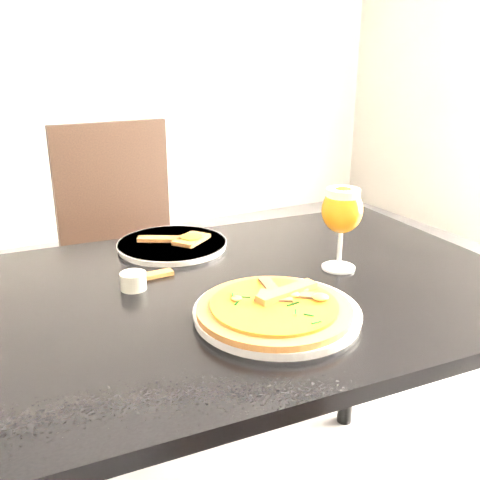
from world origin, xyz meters
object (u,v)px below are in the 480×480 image
dining_table (241,324)px  chair_far (129,248)px  pizza (275,307)px  beer_glass (342,211)px

dining_table → chair_far: chair_far is taller
dining_table → pizza: bearing=-92.8°
chair_far → pizza: 1.10m
chair_far → beer_glass: size_ratio=5.19×
dining_table → beer_glass: beer_glass is taller
dining_table → beer_glass: size_ratio=6.70×
pizza → beer_glass: (0.26, 0.14, 0.11)m
pizza → beer_glass: beer_glass is taller
dining_table → pizza: (-0.02, -0.17, 0.12)m
pizza → beer_glass: 0.31m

